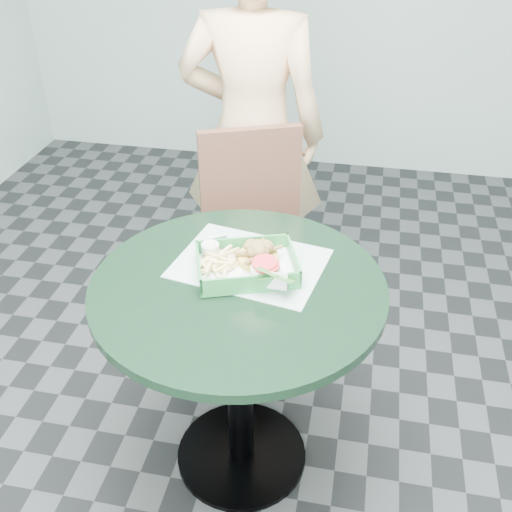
% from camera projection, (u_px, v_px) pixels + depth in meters
% --- Properties ---
extents(floor, '(4.00, 5.00, 0.02)m').
position_uv_depth(floor, '(242.00, 455.00, 2.15)').
color(floor, '#303335').
rests_on(floor, ground).
extents(cafe_table, '(0.86, 0.86, 0.75)m').
position_uv_depth(cafe_table, '(239.00, 333.00, 1.82)').
color(cafe_table, black).
rests_on(cafe_table, floor).
extents(dining_chair, '(0.41, 0.41, 0.93)m').
position_uv_depth(dining_chair, '(246.00, 231.00, 2.41)').
color(dining_chair, black).
rests_on(dining_chair, floor).
extents(diner_person, '(0.68, 0.46, 1.83)m').
position_uv_depth(diner_person, '(252.00, 115.00, 2.42)').
color(diner_person, '#ECBB87').
rests_on(diner_person, floor).
extents(placemat, '(0.48, 0.40, 0.00)m').
position_uv_depth(placemat, '(250.00, 269.00, 1.81)').
color(placemat, '#A4C1B8').
rests_on(placemat, cafe_table).
extents(food_basket, '(0.28, 0.21, 0.06)m').
position_uv_depth(food_basket, '(247.00, 274.00, 1.76)').
color(food_basket, '#2E8A43').
rests_on(food_basket, placemat).
extents(crab_sandwich, '(0.12, 0.12, 0.07)m').
position_uv_depth(crab_sandwich, '(262.00, 259.00, 1.77)').
color(crab_sandwich, gold).
rests_on(crab_sandwich, food_basket).
extents(fries_pile, '(0.14, 0.15, 0.05)m').
position_uv_depth(fries_pile, '(224.00, 258.00, 1.79)').
color(fries_pile, '#E8CC81').
rests_on(fries_pile, food_basket).
extents(sauce_ramekin, '(0.05, 0.05, 0.03)m').
position_uv_depth(sauce_ramekin, '(220.00, 247.00, 1.82)').
color(sauce_ramekin, silver).
rests_on(sauce_ramekin, food_basket).
extents(garnish_cup, '(0.13, 0.13, 0.05)m').
position_uv_depth(garnish_cup, '(262.00, 280.00, 1.69)').
color(garnish_cup, white).
rests_on(garnish_cup, food_basket).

